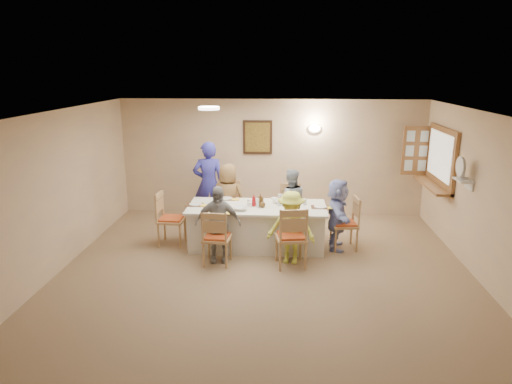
# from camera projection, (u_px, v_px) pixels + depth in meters

# --- Properties ---
(ground) EXTENTS (7.00, 7.00, 0.00)m
(ground) POSITION_uv_depth(u_px,v_px,m) (263.00, 285.00, 6.80)
(ground) COLOR brown
(room_walls) EXTENTS (7.00, 7.00, 7.00)m
(room_walls) POSITION_uv_depth(u_px,v_px,m) (264.00, 186.00, 6.40)
(room_walls) COLOR tan
(room_walls) RESTS_ON ground
(wall_picture) EXTENTS (0.62, 0.05, 0.72)m
(wall_picture) POSITION_uv_depth(u_px,v_px,m) (258.00, 137.00, 9.71)
(wall_picture) COLOR black
(wall_picture) RESTS_ON room_walls
(wall_sconce) EXTENTS (0.26, 0.09, 0.18)m
(wall_sconce) POSITION_uv_depth(u_px,v_px,m) (315.00, 128.00, 9.56)
(wall_sconce) COLOR white
(wall_sconce) RESTS_ON room_walls
(ceiling_light) EXTENTS (0.36, 0.36, 0.05)m
(ceiling_light) POSITION_uv_depth(u_px,v_px,m) (209.00, 108.00, 7.66)
(ceiling_light) COLOR white
(ceiling_light) RESTS_ON room_walls
(serving_hatch) EXTENTS (0.06, 1.50, 1.15)m
(serving_hatch) POSITION_uv_depth(u_px,v_px,m) (441.00, 158.00, 8.51)
(serving_hatch) COLOR brown
(serving_hatch) RESTS_ON room_walls
(hatch_sill) EXTENTS (0.30, 1.50, 0.05)m
(hatch_sill) POSITION_uv_depth(u_px,v_px,m) (432.00, 185.00, 8.66)
(hatch_sill) COLOR brown
(hatch_sill) RESTS_ON room_walls
(shutter_door) EXTENTS (0.55, 0.04, 1.00)m
(shutter_door) POSITION_uv_depth(u_px,v_px,m) (416.00, 151.00, 9.26)
(shutter_door) COLOR brown
(shutter_door) RESTS_ON room_walls
(fan_shelf) EXTENTS (0.22, 0.36, 0.03)m
(fan_shelf) POSITION_uv_depth(u_px,v_px,m) (463.00, 180.00, 7.25)
(fan_shelf) COLOR white
(fan_shelf) RESTS_ON room_walls
(desk_fan) EXTENTS (0.30, 0.30, 0.28)m
(desk_fan) POSITION_uv_depth(u_px,v_px,m) (462.00, 171.00, 7.21)
(desk_fan) COLOR #A5A5A8
(desk_fan) RESTS_ON fan_shelf
(dining_table) EXTENTS (2.44, 1.03, 0.76)m
(dining_table) POSITION_uv_depth(u_px,v_px,m) (257.00, 226.00, 8.17)
(dining_table) COLOR beige
(dining_table) RESTS_ON ground
(chair_back_left) EXTENTS (0.50, 0.50, 0.99)m
(chair_back_left) POSITION_uv_depth(u_px,v_px,m) (229.00, 207.00, 8.95)
(chair_back_left) COLOR tan
(chair_back_left) RESTS_ON ground
(chair_back_right) EXTENTS (0.45, 0.45, 0.94)m
(chair_back_right) POSITION_uv_depth(u_px,v_px,m) (290.00, 209.00, 8.88)
(chair_back_right) COLOR tan
(chair_back_right) RESTS_ON ground
(chair_front_left) EXTENTS (0.48, 0.48, 0.94)m
(chair_front_left) POSITION_uv_depth(u_px,v_px,m) (217.00, 237.00, 7.41)
(chair_front_left) COLOR tan
(chair_front_left) RESTS_ON ground
(chair_front_right) EXTENTS (0.57, 0.57, 1.03)m
(chair_front_right) POSITION_uv_depth(u_px,v_px,m) (291.00, 236.00, 7.33)
(chair_front_right) COLOR tan
(chair_front_right) RESTS_ON ground
(chair_left_end) EXTENTS (0.48, 0.48, 0.99)m
(chair_left_end) POSITION_uv_depth(u_px,v_px,m) (171.00, 219.00, 8.24)
(chair_left_end) COLOR tan
(chair_left_end) RESTS_ON ground
(chair_right_end) EXTENTS (0.51, 0.51, 0.95)m
(chair_right_end) POSITION_uv_depth(u_px,v_px,m) (344.00, 223.00, 8.05)
(chair_right_end) COLOR tan
(chair_right_end) RESTS_ON ground
(diner_back_left) EXTENTS (0.82, 0.66, 1.38)m
(diner_back_left) POSITION_uv_depth(u_px,v_px,m) (228.00, 199.00, 8.78)
(diner_back_left) COLOR brown
(diner_back_left) RESTS_ON ground
(diner_back_right) EXTENTS (0.72, 0.61, 1.29)m
(diner_back_right) POSITION_uv_depth(u_px,v_px,m) (290.00, 202.00, 8.72)
(diner_back_right) COLOR gray
(diner_back_right) RESTS_ON ground
(diner_front_left) EXTENTS (0.82, 0.46, 1.29)m
(diner_front_left) POSITION_uv_depth(u_px,v_px,m) (218.00, 224.00, 7.48)
(diner_front_left) COLOR #959496
(diner_front_left) RESTS_ON ground
(diner_front_right) EXTENTS (0.96, 0.75, 1.22)m
(diner_front_right) POSITION_uv_depth(u_px,v_px,m) (291.00, 228.00, 7.42)
(diner_front_right) COLOR #D9E44C
(diner_front_right) RESTS_ON ground
(diner_right_end) EXTENTS (1.23, 0.52, 1.28)m
(diner_right_end) POSITION_uv_depth(u_px,v_px,m) (337.00, 214.00, 8.02)
(diner_right_end) COLOR #9AA5E5
(diner_right_end) RESTS_ON ground
(caregiver) EXTENTS (0.78, 0.64, 1.73)m
(caregiver) POSITION_uv_depth(u_px,v_px,m) (209.00, 184.00, 9.22)
(caregiver) COLOR #3231A0
(caregiver) RESTS_ON ground
(placemat_fl) EXTENTS (0.37, 0.27, 0.01)m
(placemat_fl) POSITION_uv_depth(u_px,v_px,m) (220.00, 212.00, 7.70)
(placemat_fl) COLOR #472B19
(placemat_fl) RESTS_ON dining_table
(plate_fl) EXTENTS (0.26, 0.26, 0.02)m
(plate_fl) POSITION_uv_depth(u_px,v_px,m) (220.00, 212.00, 7.70)
(plate_fl) COLOR white
(plate_fl) RESTS_ON dining_table
(napkin_fl) EXTENTS (0.15, 0.15, 0.01)m
(napkin_fl) POSITION_uv_depth(u_px,v_px,m) (230.00, 213.00, 7.64)
(napkin_fl) COLOR yellow
(napkin_fl) RESTS_ON dining_table
(placemat_fr) EXTENTS (0.37, 0.27, 0.01)m
(placemat_fr) POSITION_uv_depth(u_px,v_px,m) (291.00, 214.00, 7.63)
(placemat_fr) COLOR #472B19
(placemat_fr) RESTS_ON dining_table
(plate_fr) EXTENTS (0.25, 0.25, 0.02)m
(plate_fr) POSITION_uv_depth(u_px,v_px,m) (291.00, 213.00, 7.63)
(plate_fr) COLOR white
(plate_fr) RESTS_ON dining_table
(napkin_fr) EXTENTS (0.14, 0.14, 0.01)m
(napkin_fr) POSITION_uv_depth(u_px,v_px,m) (302.00, 215.00, 7.57)
(napkin_fr) COLOR yellow
(napkin_fr) RESTS_ON dining_table
(placemat_bl) EXTENTS (0.34, 0.25, 0.01)m
(placemat_bl) POSITION_uv_depth(u_px,v_px,m) (226.00, 199.00, 8.51)
(placemat_bl) COLOR #472B19
(placemat_bl) RESTS_ON dining_table
(plate_bl) EXTENTS (0.23, 0.23, 0.01)m
(plate_bl) POSITION_uv_depth(u_px,v_px,m) (226.00, 198.00, 8.51)
(plate_bl) COLOR white
(plate_bl) RESTS_ON dining_table
(napkin_bl) EXTENTS (0.14, 0.14, 0.01)m
(napkin_bl) POSITION_uv_depth(u_px,v_px,m) (236.00, 199.00, 8.45)
(napkin_bl) COLOR yellow
(napkin_bl) RESTS_ON dining_table
(placemat_br) EXTENTS (0.37, 0.27, 0.01)m
(placemat_br) POSITION_uv_depth(u_px,v_px,m) (291.00, 200.00, 8.44)
(placemat_br) COLOR #472B19
(placemat_br) RESTS_ON dining_table
(plate_br) EXTENTS (0.22, 0.22, 0.01)m
(plate_br) POSITION_uv_depth(u_px,v_px,m) (291.00, 199.00, 8.44)
(plate_br) COLOR white
(plate_br) RESTS_ON dining_table
(napkin_br) EXTENTS (0.14, 0.14, 0.01)m
(napkin_br) POSITION_uv_depth(u_px,v_px,m) (300.00, 200.00, 8.38)
(napkin_br) COLOR yellow
(napkin_br) RESTS_ON dining_table
(placemat_le) EXTENTS (0.36, 0.26, 0.01)m
(placemat_le) POSITION_uv_depth(u_px,v_px,m) (196.00, 205.00, 8.14)
(placemat_le) COLOR #472B19
(placemat_le) RESTS_ON dining_table
(plate_le) EXTENTS (0.23, 0.23, 0.01)m
(plate_le) POSITION_uv_depth(u_px,v_px,m) (195.00, 204.00, 8.14)
(plate_le) COLOR white
(plate_le) RESTS_ON dining_table
(napkin_le) EXTENTS (0.14, 0.14, 0.01)m
(napkin_le) POSITION_uv_depth(u_px,v_px,m) (205.00, 205.00, 8.08)
(napkin_le) COLOR yellow
(napkin_le) RESTS_ON dining_table
(placemat_re) EXTENTS (0.33, 0.24, 0.01)m
(placemat_re) POSITION_uv_depth(u_px,v_px,m) (320.00, 207.00, 8.00)
(placemat_re) COLOR #472B19
(placemat_re) RESTS_ON dining_table
(plate_re) EXTENTS (0.22, 0.22, 0.01)m
(plate_re) POSITION_uv_depth(u_px,v_px,m) (320.00, 207.00, 8.00)
(plate_re) COLOR white
(plate_re) RESTS_ON dining_table
(napkin_re) EXTENTS (0.13, 0.13, 0.01)m
(napkin_re) POSITION_uv_depth(u_px,v_px,m) (331.00, 208.00, 7.94)
(napkin_re) COLOR yellow
(napkin_re) RESTS_ON dining_table
(teacup_a) EXTENTS (0.12, 0.12, 0.08)m
(teacup_a) POSITION_uv_depth(u_px,v_px,m) (208.00, 208.00, 7.81)
(teacup_a) COLOR white
(teacup_a) RESTS_ON dining_table
(teacup_b) EXTENTS (0.11, 0.11, 0.09)m
(teacup_b) POSITION_uv_depth(u_px,v_px,m) (280.00, 196.00, 8.52)
(teacup_b) COLOR white
(teacup_b) RESTS_ON dining_table
(bowl_a) EXTENTS (0.31, 0.31, 0.06)m
(bowl_a) POSITION_uv_depth(u_px,v_px,m) (241.00, 208.00, 7.84)
(bowl_a) COLOR white
(bowl_a) RESTS_ON dining_table
(bowl_b) EXTENTS (0.25, 0.25, 0.06)m
(bowl_b) POSITION_uv_depth(u_px,v_px,m) (278.00, 201.00, 8.25)
(bowl_b) COLOR white
(bowl_b) RESTS_ON dining_table
(condiment_ketchup) EXTENTS (0.10, 0.10, 0.21)m
(condiment_ketchup) POSITION_uv_depth(u_px,v_px,m) (254.00, 200.00, 8.05)
(condiment_ketchup) COLOR #AB0E17
(condiment_ketchup) RESTS_ON dining_table
(condiment_brown) EXTENTS (0.13, 0.13, 0.22)m
(condiment_brown) POSITION_uv_depth(u_px,v_px,m) (261.00, 200.00, 8.08)
(condiment_brown) COLOR #503515
(condiment_brown) RESTS_ON dining_table
(condiment_malt) EXTENTS (0.15, 0.15, 0.14)m
(condiment_malt) POSITION_uv_depth(u_px,v_px,m) (262.00, 203.00, 7.98)
(condiment_malt) COLOR #503515
(condiment_malt) RESTS_ON dining_table
(drinking_glass) EXTENTS (0.06, 0.06, 0.10)m
(drinking_glass) POSITION_uv_depth(u_px,v_px,m) (249.00, 202.00, 8.11)
(drinking_glass) COLOR silver
(drinking_glass) RESTS_ON dining_table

